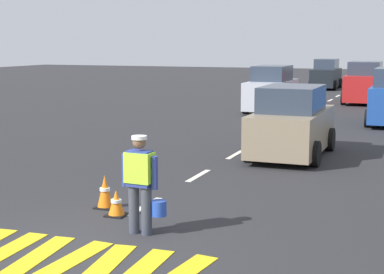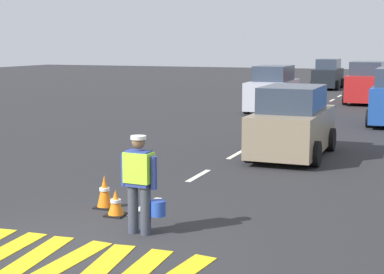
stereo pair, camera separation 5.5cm
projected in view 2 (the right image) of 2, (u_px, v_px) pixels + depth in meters
ground_plane at (314, 111)px, 28.78m from camera, size 96.00×96.00×0.00m
crosswalk_stripes at (51, 259)px, 9.04m from camera, size 4.57×1.93×0.01m
lane_center_line at (328, 103)px, 32.64m from camera, size 0.14×46.40×0.01m
road_worker at (140, 180)px, 10.11m from camera, size 0.77×0.37×1.67m
traffic_cone_near at (105, 192)px, 11.82m from camera, size 0.36×0.36×0.65m
traffic_cone_far at (116, 203)px, 11.28m from camera, size 0.36×0.36×0.49m
car_outgoing_far at (366, 84)px, 32.22m from camera, size 2.06×4.14×2.21m
car_outgoing_ahead at (292, 124)px, 17.13m from camera, size 2.00×4.13×1.99m
car_oncoming_second at (273, 90)px, 28.43m from camera, size 1.92×4.35×2.13m
car_oncoming_third at (328, 75)px, 42.48m from camera, size 1.86×4.15×2.08m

